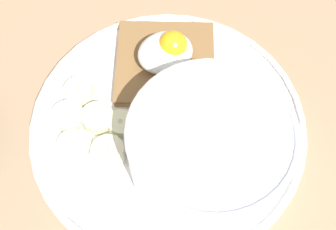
{
  "coord_description": "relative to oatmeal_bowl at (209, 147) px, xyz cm",
  "views": [
    {
      "loc": [
        -8.57,
        -19.13,
        44.83
      ],
      "look_at": [
        0.0,
        0.0,
        5.0
      ],
      "focal_mm": 50.0,
      "sensor_mm": 36.0,
      "label": 1
    }
  ],
  "objects": [
    {
      "name": "banana_slice_front",
      "position": [
        -11.12,
        6.52,
        -2.79
      ],
      "size": [
        4.68,
        4.68,
        1.03
      ],
      "color": "#F1F0BA",
      "rests_on": "plate"
    },
    {
      "name": "banana_slice_right",
      "position": [
        -6.15,
        6.81,
        -2.62
      ],
      "size": [
        3.4,
        3.33,
        1.42
      ],
      "color": "beige",
      "rests_on": "plate"
    },
    {
      "name": "plate",
      "position": [
        -1.78,
        5.13,
        -3.47
      ],
      "size": [
        27.69,
        27.69,
        1.6
      ],
      "color": "white",
      "rests_on": "ground_plane"
    },
    {
      "name": "ground_plane",
      "position": [
        -1.78,
        5.13,
        -5.27
      ],
      "size": [
        120.0,
        120.0,
        2.0
      ],
      "primitive_type": "cube",
      "color": "#9B7C5C",
      "rests_on": "ground"
    },
    {
      "name": "toast_slice",
      "position": [
        0.8,
        11.58,
        -2.62
      ],
      "size": [
        13.74,
        13.74,
        1.15
      ],
      "color": "brown",
      "rests_on": "plate"
    },
    {
      "name": "poached_egg",
      "position": [
        1.0,
        11.56,
        -0.51
      ],
      "size": [
        5.76,
        4.95,
        3.82
      ],
      "color": "white",
      "rests_on": "toast_slice"
    },
    {
      "name": "banana_slice_left",
      "position": [
        -10.64,
        9.83,
        -2.74
      ],
      "size": [
        3.3,
        3.33,
        1.12
      ],
      "color": "#F4EFBF",
      "rests_on": "plate"
    },
    {
      "name": "banana_slice_outer",
      "position": [
        -8.67,
        11.96,
        -2.47
      ],
      "size": [
        3.98,
        3.85,
        1.89
      ],
      "color": "#FAE9BB",
      "rests_on": "plate"
    },
    {
      "name": "banana_slice_inner",
      "position": [
        -8.35,
        4.38,
        -2.46
      ],
      "size": [
        4.33,
        4.42,
        1.85
      ],
      "color": "#F6ECC0",
      "rests_on": "plate"
    },
    {
      "name": "oatmeal_bowl",
      "position": [
        0.0,
        0.0,
        0.0
      ],
      "size": [
        14.91,
        14.91,
        6.74
      ],
      "color": "white",
      "rests_on": "plate"
    },
    {
      "name": "banana_slice_back",
      "position": [
        -8.04,
        8.33,
        -2.57
      ],
      "size": [
        4.55,
        4.52,
        1.59
      ],
      "color": "#F2EFBB",
      "rests_on": "plate"
    }
  ]
}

